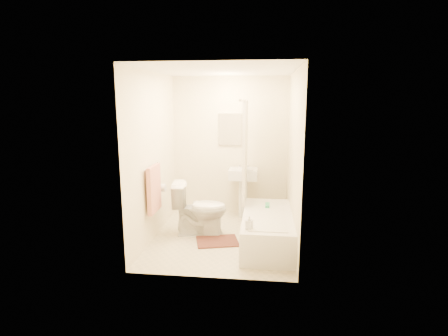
# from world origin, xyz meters

# --- Properties ---
(floor) EXTENTS (2.40, 2.40, 0.00)m
(floor) POSITION_xyz_m (0.00, 0.00, 0.00)
(floor) COLOR beige
(floor) RESTS_ON ground
(ceiling) EXTENTS (2.40, 2.40, 0.00)m
(ceiling) POSITION_xyz_m (0.00, 0.00, 2.40)
(ceiling) COLOR white
(ceiling) RESTS_ON ground
(wall_back) EXTENTS (2.00, 0.02, 2.40)m
(wall_back) POSITION_xyz_m (0.00, 1.20, 1.20)
(wall_back) COLOR beige
(wall_back) RESTS_ON ground
(wall_left) EXTENTS (0.02, 2.40, 2.40)m
(wall_left) POSITION_xyz_m (-1.00, 0.00, 1.20)
(wall_left) COLOR beige
(wall_left) RESTS_ON ground
(wall_right) EXTENTS (0.02, 2.40, 2.40)m
(wall_right) POSITION_xyz_m (1.00, 0.00, 1.20)
(wall_right) COLOR beige
(wall_right) RESTS_ON ground
(mirror) EXTENTS (0.40, 0.03, 0.55)m
(mirror) POSITION_xyz_m (0.00, 1.18, 1.50)
(mirror) COLOR white
(mirror) RESTS_ON wall_back
(curtain_rod) EXTENTS (0.03, 1.70, 0.03)m
(curtain_rod) POSITION_xyz_m (0.30, 0.10, 2.00)
(curtain_rod) COLOR silver
(curtain_rod) RESTS_ON wall_back
(shower_curtain) EXTENTS (0.04, 0.80, 1.55)m
(shower_curtain) POSITION_xyz_m (0.30, 0.50, 1.22)
(shower_curtain) COLOR silver
(shower_curtain) RESTS_ON curtain_rod
(towel_bar) EXTENTS (0.02, 0.60, 0.02)m
(towel_bar) POSITION_xyz_m (-0.96, -0.25, 1.10)
(towel_bar) COLOR silver
(towel_bar) RESTS_ON wall_left
(towel) EXTENTS (0.06, 0.45, 0.66)m
(towel) POSITION_xyz_m (-0.93, -0.25, 0.78)
(towel) COLOR #CC7266
(towel) RESTS_ON towel_bar
(toilet_paper) EXTENTS (0.11, 0.12, 0.12)m
(toilet_paper) POSITION_xyz_m (-0.93, 0.12, 0.70)
(toilet_paper) COLOR white
(toilet_paper) RESTS_ON wall_left
(toilet) EXTENTS (0.86, 0.54, 0.79)m
(toilet) POSITION_xyz_m (-0.35, 0.10, 0.40)
(toilet) COLOR white
(toilet) RESTS_ON floor
(sink) EXTENTS (0.48, 0.38, 0.93)m
(sink) POSITION_xyz_m (0.25, 0.95, 0.47)
(sink) COLOR silver
(sink) RESTS_ON floor
(bathtub) EXTENTS (0.68, 1.55, 0.44)m
(bathtub) POSITION_xyz_m (0.66, -0.16, 0.22)
(bathtub) COLOR silver
(bathtub) RESTS_ON floor
(bath_mat) EXTENTS (0.67, 0.57, 0.02)m
(bath_mat) POSITION_xyz_m (-0.05, -0.18, 0.01)
(bath_mat) COLOR #532924
(bath_mat) RESTS_ON floor
(soap_bottle) EXTENTS (0.10, 0.10, 0.17)m
(soap_bottle) POSITION_xyz_m (0.43, -0.76, 0.52)
(soap_bottle) COLOR white
(soap_bottle) RESTS_ON bathtub
(scrub_brush) EXTENTS (0.07, 0.21, 0.04)m
(scrub_brush) POSITION_xyz_m (0.66, 0.19, 0.46)
(scrub_brush) COLOR #3BAC6F
(scrub_brush) RESTS_ON bathtub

